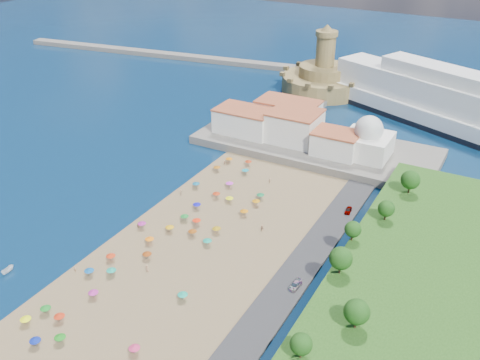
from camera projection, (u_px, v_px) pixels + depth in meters
The scene contains 12 objects.
ground at pixel (185, 239), 150.15m from camera, with size 700.00×700.00×0.00m, color #071938.
terrace at pixel (315, 146), 201.53m from camera, with size 90.00×36.00×3.00m, color #59544C.
jetty at pixel (298, 108), 238.03m from camera, with size 18.00×70.00×2.40m, color #59544C.
breakwater at pixel (175, 56), 314.34m from camera, with size 200.00×7.00×2.60m, color #59544C.
waterfront_buildings at pixel (285, 124), 204.55m from camera, with size 57.00×29.00×11.00m.
domed_building at pixel (368, 140), 187.95m from camera, with size 16.00×16.00×15.00m.
fortress at pixel (323, 78), 258.59m from camera, with size 40.00×40.00×32.40m.
cruise_ship at pixel (450, 108), 216.99m from camera, with size 133.66×71.84×29.82m.
beach_parasols at pixel (163, 242), 144.75m from camera, with size 30.97×117.50×2.20m.
beachgoers at pixel (187, 225), 154.04m from camera, with size 34.40×98.19×1.90m.
parked_cars at pixel (301, 278), 132.75m from camera, with size 2.31×77.68×1.39m.
hillside_trees at pixel (341, 280), 118.36m from camera, with size 15.65×109.39×7.37m.
Camera 1 is at (73.65, -101.54, 85.59)m, focal length 40.00 mm.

